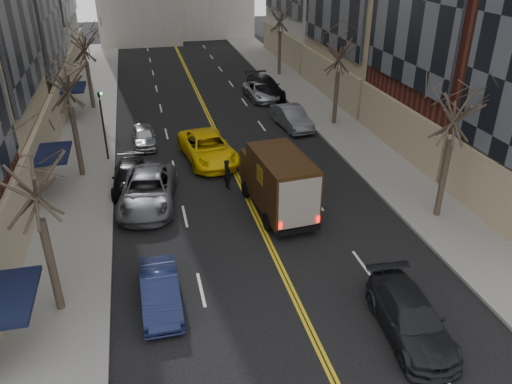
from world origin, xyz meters
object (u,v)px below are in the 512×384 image
Objects in this scene: observer_sedan at (411,318)px; pedestrian at (227,174)px; taxi at (208,148)px; ups_truck at (278,182)px.

pedestrian reaches higher than observer_sedan.
pedestrian is at bearing -90.59° from taxi.
ups_truck is at bearing -78.35° from taxi.
observer_sedan is (2.14, -9.62, -0.92)m from ups_truck.
observer_sedan is at bearing -176.92° from pedestrian.
taxi is at bearing 110.30° from observer_sedan.
pedestrian is (-2.00, 3.17, -0.78)m from ups_truck.
ups_truck is 7.66m from taxi.
taxi is at bearing 104.40° from ups_truck.
pedestrian reaches higher than taxi.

